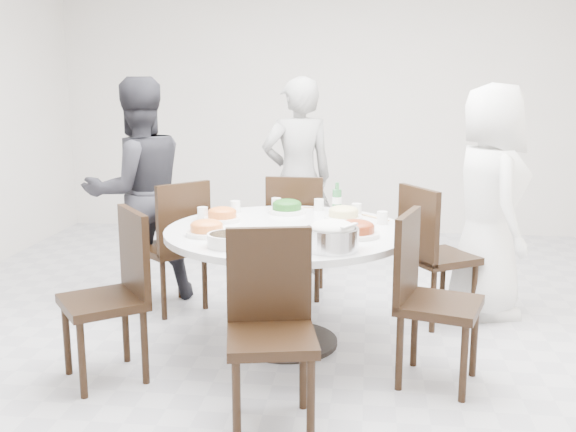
# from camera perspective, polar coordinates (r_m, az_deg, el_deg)

# --- Properties ---
(floor) EXTENTS (6.00, 6.00, 0.01)m
(floor) POSITION_cam_1_polar(r_m,az_deg,el_deg) (4.57, 2.28, -9.68)
(floor) COLOR #B9B9BE
(floor) RESTS_ON ground
(wall_back) EXTENTS (6.00, 0.01, 2.80)m
(wall_back) POSITION_cam_1_polar(r_m,az_deg,el_deg) (7.25, 4.36, 9.64)
(wall_back) COLOR silver
(wall_back) RESTS_ON ground
(wall_front) EXTENTS (6.00, 0.01, 2.80)m
(wall_front) POSITION_cam_1_polar(r_m,az_deg,el_deg) (1.31, -8.15, -0.43)
(wall_front) COLOR silver
(wall_front) RESTS_ON ground
(dining_table) EXTENTS (1.50, 1.50, 0.75)m
(dining_table) POSITION_cam_1_polar(r_m,az_deg,el_deg) (4.23, -0.08, -6.04)
(dining_table) COLOR white
(dining_table) RESTS_ON floor
(chair_ne) EXTENTS (0.58, 0.58, 0.95)m
(chair_ne) POSITION_cam_1_polar(r_m,az_deg,el_deg) (4.72, 12.72, -3.17)
(chair_ne) COLOR black
(chair_ne) RESTS_ON floor
(chair_n) EXTENTS (0.42, 0.42, 0.95)m
(chair_n) POSITION_cam_1_polar(r_m,az_deg,el_deg) (5.16, 0.77, -1.60)
(chair_n) COLOR black
(chair_n) RESTS_ON floor
(chair_nw) EXTENTS (0.59, 0.59, 0.95)m
(chair_nw) POSITION_cam_1_polar(r_m,az_deg,el_deg) (4.93, -9.88, -2.44)
(chair_nw) COLOR black
(chair_nw) RESTS_ON floor
(chair_sw) EXTENTS (0.59, 0.59, 0.95)m
(chair_sw) POSITION_cam_1_polar(r_m,az_deg,el_deg) (3.86, -15.43, -6.71)
(chair_sw) COLOR black
(chair_sw) RESTS_ON floor
(chair_s) EXTENTS (0.50, 0.50, 0.95)m
(chair_s) POSITION_cam_1_polar(r_m,az_deg,el_deg) (3.23, -1.41, -9.97)
(chair_s) COLOR black
(chair_s) RESTS_ON floor
(chair_se) EXTENTS (0.52, 0.52, 0.95)m
(chair_se) POSITION_cam_1_polar(r_m,az_deg,el_deg) (3.77, 12.73, -7.04)
(chair_se) COLOR black
(chair_se) RESTS_ON floor
(diner_right) EXTENTS (0.66, 0.88, 1.63)m
(diner_right) POSITION_cam_1_polar(r_m,az_deg,el_deg) (4.89, 16.66, 1.19)
(diner_right) COLOR white
(diner_right) RESTS_ON floor
(diner_middle) EXTENTS (0.71, 0.60, 1.66)m
(diner_middle) POSITION_cam_1_polar(r_m,az_deg,el_deg) (5.61, 0.82, 3.21)
(diner_middle) COLOR black
(diner_middle) RESTS_ON floor
(diner_left) EXTENTS (1.03, 1.00, 1.67)m
(diner_left) POSITION_cam_1_polar(r_m,az_deg,el_deg) (5.09, -12.56, 2.03)
(diner_left) COLOR black
(diner_left) RESTS_ON floor
(dish_greens) EXTENTS (0.26, 0.26, 0.07)m
(dish_greens) POSITION_cam_1_polar(r_m,az_deg,el_deg) (4.60, -0.10, 0.67)
(dish_greens) COLOR white
(dish_greens) RESTS_ON dining_table
(dish_pale) EXTENTS (0.25, 0.25, 0.07)m
(dish_pale) POSITION_cam_1_polar(r_m,az_deg,el_deg) (4.39, 4.72, 0.09)
(dish_pale) COLOR white
(dish_pale) RESTS_ON dining_table
(dish_orange) EXTENTS (0.24, 0.24, 0.06)m
(dish_orange) POSITION_cam_1_polar(r_m,az_deg,el_deg) (4.37, -5.59, -0.02)
(dish_orange) COLOR white
(dish_orange) RESTS_ON dining_table
(dish_redbrown) EXTENTS (0.28, 0.28, 0.07)m
(dish_redbrown) POSITION_cam_1_polar(r_m,az_deg,el_deg) (3.95, 5.76, -1.23)
(dish_redbrown) COLOR white
(dish_redbrown) RESTS_ON dining_table
(dish_tofu) EXTENTS (0.25, 0.25, 0.06)m
(dish_tofu) POSITION_cam_1_polar(r_m,az_deg,el_deg) (3.99, -6.90, -1.18)
(dish_tofu) COLOR white
(dish_tofu) RESTS_ON dining_table
(rice_bowl) EXTENTS (0.29, 0.29, 0.12)m
(rice_bowl) POSITION_cam_1_polar(r_m,az_deg,el_deg) (3.63, 3.76, -1.95)
(rice_bowl) COLOR silver
(rice_bowl) RESTS_ON dining_table
(soup_bowl) EXTENTS (0.24, 0.24, 0.07)m
(soup_bowl) POSITION_cam_1_polar(r_m,az_deg,el_deg) (3.72, -5.07, -2.04)
(soup_bowl) COLOR white
(soup_bowl) RESTS_ON dining_table
(beverage_bottle) EXTENTS (0.06, 0.06, 0.21)m
(beverage_bottle) POSITION_cam_1_polar(r_m,az_deg,el_deg) (4.58, 4.17, 1.52)
(beverage_bottle) COLOR #2E743E
(beverage_bottle) RESTS_ON dining_table
(tea_cups) EXTENTS (0.07, 0.07, 0.08)m
(tea_cups) POSITION_cam_1_polar(r_m,az_deg,el_deg) (4.74, 1.27, 1.07)
(tea_cups) COLOR white
(tea_cups) RESTS_ON dining_table
(chopsticks) EXTENTS (0.24, 0.04, 0.01)m
(chopsticks) POSITION_cam_1_polar(r_m,az_deg,el_deg) (4.76, 1.05, 0.71)
(chopsticks) COLOR tan
(chopsticks) RESTS_ON dining_table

